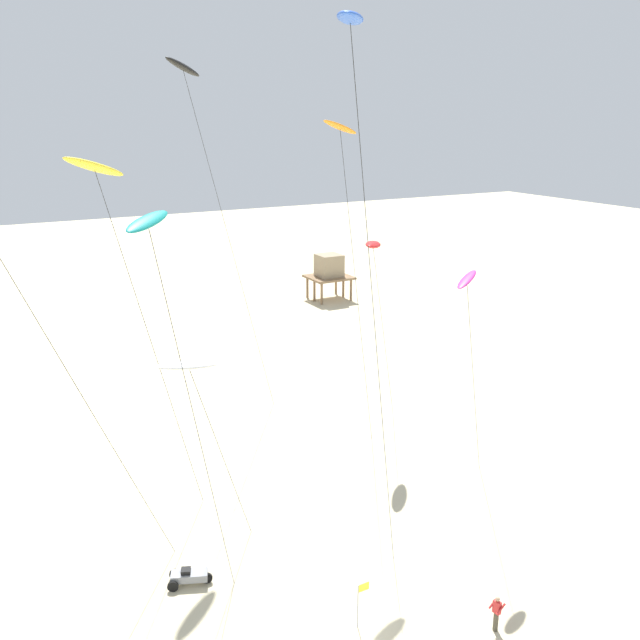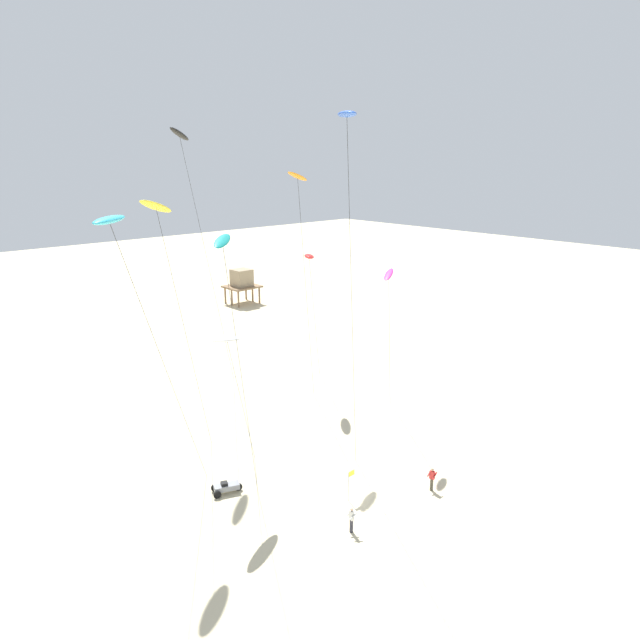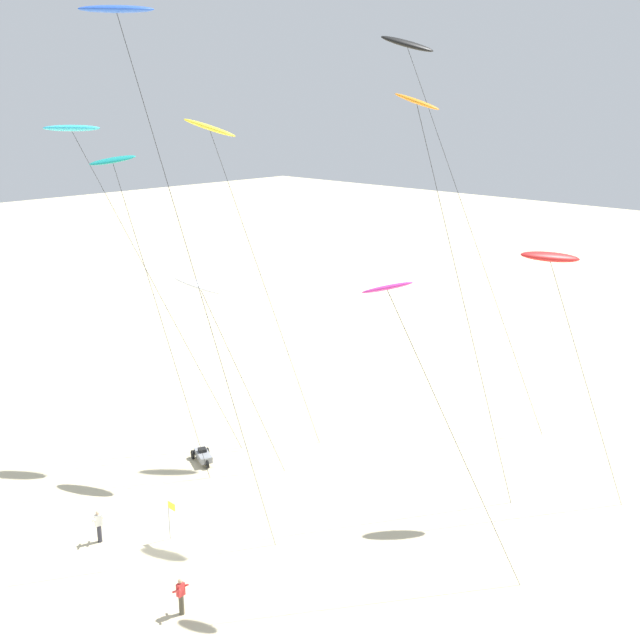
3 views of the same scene
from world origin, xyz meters
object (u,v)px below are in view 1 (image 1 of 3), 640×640
(kite_blue, at_px, (351,26))
(beach_buggy, at_px, (188,576))
(kite_yellow, at_px, (95,170))
(kite_black, at_px, (184,71))
(kite_teal, at_px, (149,228))
(kite_orange, at_px, (341,134))
(stilt_house, at_px, (329,269))
(marker_flag, at_px, (361,596))
(kite_white, at_px, (189,366))
(kite_flyer_middle, at_px, (496,613))
(kite_red, at_px, (373,245))
(kite_magenta, at_px, (467,283))

(kite_blue, bearing_deg, beach_buggy, 124.72)
(kite_yellow, bearing_deg, kite_black, 52.15)
(kite_blue, xyz_separation_m, kite_black, (0.43, 18.63, -0.45))
(kite_teal, bearing_deg, kite_orange, 34.36)
(kite_teal, height_order, stilt_house, kite_teal)
(kite_black, relative_size, marker_flag, 11.59)
(marker_flag, bearing_deg, kite_black, 91.91)
(kite_white, height_order, kite_flyer_middle, kite_white)
(kite_black, distance_m, kite_red, 15.35)
(beach_buggy, bearing_deg, kite_flyer_middle, -41.23)
(kite_black, xyz_separation_m, marker_flag, (0.61, -18.26, -21.98))
(kite_red, bearing_deg, kite_black, 167.43)
(beach_buggy, relative_size, marker_flag, 1.01)
(kite_teal, xyz_separation_m, beach_buggy, (1.64, 3.53, -16.95))
(kite_magenta, distance_m, kite_flyer_middle, 15.16)
(kite_teal, distance_m, stilt_house, 58.64)
(kite_blue, xyz_separation_m, stilt_house, (26.98, 49.42, -20.26))
(marker_flag, bearing_deg, beach_buggy, 132.02)
(kite_red, bearing_deg, kite_yellow, -160.14)
(kite_flyer_middle, xyz_separation_m, marker_flag, (-4.91, 2.99, 0.60))
(kite_red, distance_m, marker_flag, 22.25)
(kite_blue, height_order, kite_flyer_middle, kite_blue)
(kite_yellow, xyz_separation_m, marker_flag, (7.60, -9.26, -17.46))
(kite_orange, height_order, kite_white, kite_orange)
(kite_teal, distance_m, kite_red, 22.44)
(kite_orange, bearing_deg, stilt_house, 61.46)
(kite_magenta, height_order, marker_flag, kite_magenta)
(kite_teal, xyz_separation_m, kite_magenta, (16.35, 2.31, -4.31))
(kite_blue, relative_size, beach_buggy, 11.52)
(kite_red, relative_size, kite_yellow, 0.69)
(beach_buggy, bearing_deg, kite_orange, 24.99)
(kite_orange, relative_size, beach_buggy, 9.94)
(kite_teal, xyz_separation_m, kite_red, (17.72, 13.10, -4.23))
(kite_white, height_order, stilt_house, kite_white)
(marker_flag, bearing_deg, kite_yellow, 129.39)
(kite_flyer_middle, bearing_deg, kite_yellow, 135.60)
(kite_red, xyz_separation_m, kite_flyer_middle, (-5.56, -18.78, -12.25))
(beach_buggy, bearing_deg, kite_white, -11.21)
(kite_blue, xyz_separation_m, kite_white, (-4.01, 6.48, -13.09))
(kite_blue, height_order, stilt_house, kite_blue)
(kite_orange, height_order, kite_teal, kite_orange)
(kite_blue, distance_m, kite_white, 15.14)
(kite_magenta, distance_m, stilt_house, 48.09)
(kite_orange, bearing_deg, kite_white, -153.37)
(stilt_house, bearing_deg, kite_teal, -125.60)
(kite_orange, relative_size, stilt_house, 3.91)
(kite_white, bearing_deg, kite_blue, -58.26)
(kite_blue, distance_m, kite_magenta, 15.79)
(kite_black, bearing_deg, kite_yellow, -127.85)
(kite_blue, bearing_deg, kite_flyer_middle, -23.83)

